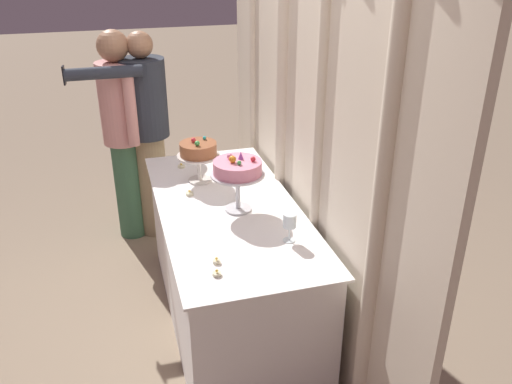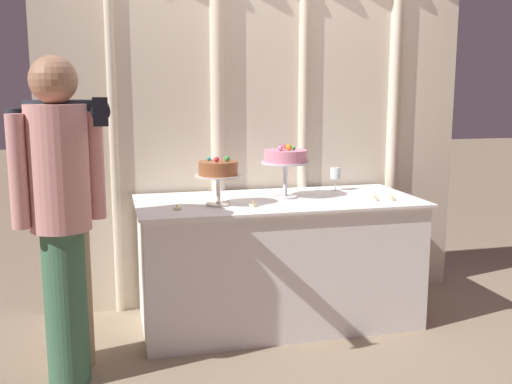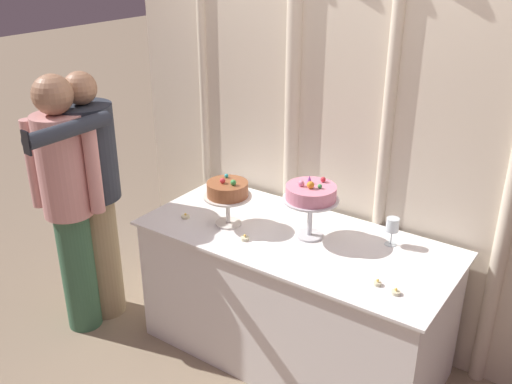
{
  "view_description": "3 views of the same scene",
  "coord_description": "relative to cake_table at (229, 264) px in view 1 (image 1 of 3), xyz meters",
  "views": [
    {
      "loc": [
        2.71,
        -0.5,
        2.23
      ],
      "look_at": [
        0.09,
        0.25,
        0.91
      ],
      "focal_mm": 37.48,
      "sensor_mm": 36.0,
      "label": 1
    },
    {
      "loc": [
        -1.01,
        -3.41,
        1.49
      ],
      "look_at": [
        -0.16,
        0.03,
        0.86
      ],
      "focal_mm": 41.9,
      "sensor_mm": 36.0,
      "label": 2
    },
    {
      "loc": [
        1.42,
        -2.31,
        2.32
      ],
      "look_at": [
        -0.27,
        0.11,
        0.99
      ],
      "focal_mm": 40.42,
      "sensor_mm": 36.0,
      "label": 3
    }
  ],
  "objects": [
    {
      "name": "guest_girl_blue_dress",
      "position": [
        -1.25,
        -0.35,
        0.49
      ],
      "size": [
        0.5,
        0.71,
        1.62
      ],
      "color": "#9E8966",
      "rests_on": "ground_plane"
    },
    {
      "name": "cake_display_nearright",
      "position": [
        0.06,
        0.05,
        0.65
      ],
      "size": [
        0.31,
        0.31,
        0.35
      ],
      "color": "silver",
      "rests_on": "cake_table"
    },
    {
      "name": "tealight_far_left",
      "position": [
        -0.65,
        -0.17,
        0.41
      ],
      "size": [
        0.05,
        0.05,
        0.03
      ],
      "color": "beige",
      "rests_on": "cake_table"
    },
    {
      "name": "tealight_far_right",
      "position": [
        0.67,
        -0.21,
        0.41
      ],
      "size": [
        0.04,
        0.04,
        0.03
      ],
      "color": "beige",
      "rests_on": "cake_table"
    },
    {
      "name": "tealight_near_right",
      "position": [
        0.57,
        -0.19,
        0.41
      ],
      "size": [
        0.04,
        0.04,
        0.03
      ],
      "color": "beige",
      "rests_on": "cake_table"
    },
    {
      "name": "wine_glass",
      "position": [
        0.46,
        0.22,
        0.51
      ],
      "size": [
        0.07,
        0.07,
        0.16
      ],
      "color": "silver",
      "rests_on": "cake_table"
    },
    {
      "name": "tealight_near_left",
      "position": [
        -0.21,
        -0.19,
        0.41
      ],
      "size": [
        0.05,
        0.05,
        0.03
      ],
      "color": "beige",
      "rests_on": "cake_table"
    },
    {
      "name": "cake_table",
      "position": [
        0.0,
        0.0,
        0.0
      ],
      "size": [
        1.75,
        0.8,
        0.8
      ],
      "color": "white",
      "rests_on": "ground_plane"
    },
    {
      "name": "cake_display_nearleft",
      "position": [
        -0.39,
        -0.09,
        0.6
      ],
      "size": [
        0.27,
        0.27,
        0.29
      ],
      "color": "silver",
      "rests_on": "cake_table"
    },
    {
      "name": "ground_plane",
      "position": [
        0.0,
        -0.1,
        -0.4
      ],
      "size": [
        24.0,
        24.0,
        0.0
      ],
      "primitive_type": "plane",
      "color": "gray"
    },
    {
      "name": "draped_curtain",
      "position": [
        0.01,
        0.44,
        1.11
      ],
      "size": [
        2.92,
        0.17,
        2.76
      ],
      "color": "beige",
      "rests_on": "ground_plane"
    },
    {
      "name": "guest_man_pink_jacket",
      "position": [
        -1.25,
        -0.52,
        0.52
      ],
      "size": [
        0.43,
        0.38,
        1.63
      ],
      "color": "#3D6B4C",
      "rests_on": "ground_plane"
    }
  ]
}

